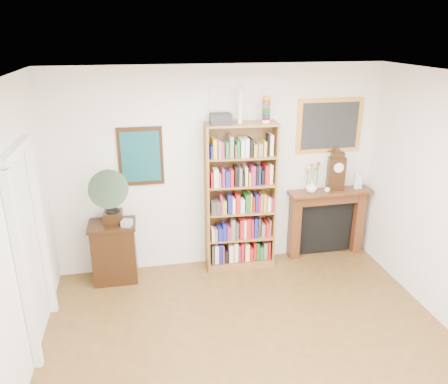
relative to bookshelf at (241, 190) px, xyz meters
name	(u,v)px	position (x,y,z in m)	size (l,w,h in m)	color
room	(274,257)	(-0.26, -2.31, 0.24)	(4.51, 5.01, 2.81)	brown
door_casing	(30,233)	(-2.46, -1.11, 0.10)	(0.08, 1.02, 2.17)	white
teal_poster	(141,156)	(-1.31, 0.17, 0.49)	(0.58, 0.04, 0.78)	black
small_picture	(220,100)	(-0.26, 0.17, 1.19)	(0.26, 0.04, 0.30)	white
gilt_painting	(330,126)	(1.29, 0.17, 0.79)	(0.95, 0.04, 0.75)	gold
bookshelf	(241,190)	(0.00, 0.00, 0.00)	(0.97, 0.39, 2.39)	brown
side_cabinet	(115,252)	(-1.74, -0.05, -0.74)	(0.61, 0.44, 0.83)	black
fireplace	(326,217)	(1.33, 0.10, -0.56)	(1.23, 0.31, 1.03)	#4C2211
gramophone	(110,194)	(-1.71, -0.14, 0.12)	(0.49, 0.61, 0.79)	black
cd_stack	(127,223)	(-1.54, -0.17, -0.29)	(0.12, 0.12, 0.08)	silver
mantel_clock	(336,172)	(1.42, 0.09, 0.14)	(0.26, 0.17, 0.55)	black
flower_vase	(312,187)	(1.04, 0.04, -0.04)	(0.16, 0.16, 0.17)	white
teacup	(327,190)	(1.26, 0.00, -0.10)	(0.08, 0.08, 0.06)	white
bottle_left	(357,181)	(1.74, 0.06, -0.01)	(0.07, 0.07, 0.24)	silver
bottle_right	(361,182)	(1.80, 0.06, -0.03)	(0.06, 0.06, 0.20)	silver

